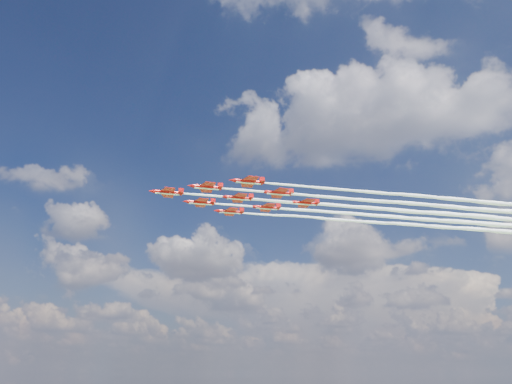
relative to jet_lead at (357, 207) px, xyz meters
The scene contains 9 objects.
jet_lead is the anchor object (origin of this frame).
jet_row2_port 12.46m from the jet_lead, ahead, with size 99.97×75.75×2.48m.
jet_row2_starb 12.46m from the jet_lead, 70.25° to the left, with size 99.97×75.75×2.48m.
jet_row3_port 24.92m from the jet_lead, ahead, with size 99.97×75.75×2.48m.
jet_row3_centre 20.81m from the jet_lead, 36.88° to the left, with size 99.97×75.75×2.48m.
jet_row3_starb 24.92m from the jet_lead, 70.25° to the left, with size 99.97×75.75×2.48m.
jet_row4_port 31.96m from the jet_lead, 24.50° to the left, with size 99.97×75.75×2.48m.
jet_row4_starb 31.96m from the jet_lead, 49.26° to the left, with size 99.97×75.75×2.48m.
jet_tail 41.62m from the jet_lead, 36.88° to the left, with size 99.97×75.75×2.48m.
Camera 1 is at (54.99, -130.85, 33.40)m, focal length 35.00 mm.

